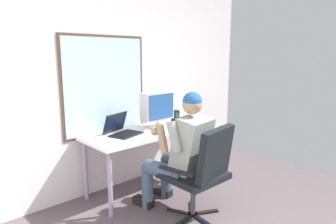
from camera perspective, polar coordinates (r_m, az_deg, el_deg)
name	(u,v)px	position (r m, az deg, el deg)	size (l,w,h in m)	color
wall_rear	(113,79)	(3.62, -10.52, 6.18)	(4.51, 0.08, 2.65)	silver
desk	(149,136)	(3.57, -3.64, -4.54)	(1.54, 0.63, 0.73)	#94839E
office_chair	(203,167)	(2.94, 6.70, -10.42)	(0.68, 0.61, 0.95)	black
person_seated	(181,150)	(3.04, 2.48, -7.31)	(0.58, 0.84, 1.26)	#3C5062
crt_monitor	(157,107)	(3.64, -2.03, 0.98)	(0.43, 0.21, 0.44)	beige
laptop	(121,129)	(3.40, -8.91, -3.19)	(0.42, 0.40, 0.23)	black
wine_glass	(191,117)	(3.80, 4.36, -1.02)	(0.07, 0.07, 0.14)	silver
desk_speaker	(175,116)	(3.96, 1.41, -0.80)	(0.09, 0.09, 0.16)	black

